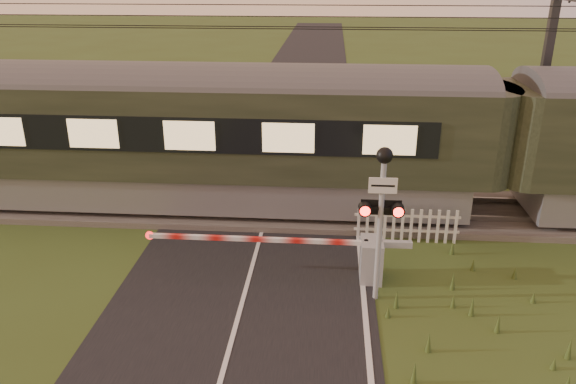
# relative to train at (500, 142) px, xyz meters

# --- Properties ---
(ground) EXTENTS (160.00, 160.00, 0.00)m
(ground) POSITION_rel_train_xyz_m (-6.79, -6.50, -2.37)
(ground) COLOR #39491C
(ground) RESTS_ON ground
(road) EXTENTS (6.00, 140.00, 0.03)m
(road) POSITION_rel_train_xyz_m (-6.77, -6.73, -2.36)
(road) COLOR black
(road) RESTS_ON ground
(track_bed) EXTENTS (140.00, 3.40, 0.39)m
(track_bed) POSITION_rel_train_xyz_m (-6.79, 0.00, -2.30)
(track_bed) COLOR #47423D
(track_bed) RESTS_ON ground
(overhead_wires) EXTENTS (120.00, 0.62, 0.62)m
(overhead_wires) POSITION_rel_train_xyz_m (-6.79, 0.00, 3.36)
(overhead_wires) COLOR black
(overhead_wires) RESTS_ON ground
(train) EXTENTS (44.70, 3.08, 4.17)m
(train) POSITION_rel_train_xyz_m (0.00, 0.00, 0.00)
(train) COLOR slate
(train) RESTS_ON ground
(boom_gate) EXTENTS (6.45, 0.80, 1.06)m
(boom_gate) POSITION_rel_train_xyz_m (-4.15, -3.97, -1.78)
(boom_gate) COLOR gray
(boom_gate) RESTS_ON ground
(crossing_signal) EXTENTS (0.92, 0.37, 3.61)m
(crossing_signal) POSITION_rel_train_xyz_m (-3.78, -4.84, 0.12)
(crossing_signal) COLOR gray
(crossing_signal) RESTS_ON ground
(picket_fence) EXTENTS (2.87, 0.08, 0.98)m
(picket_fence) POSITION_rel_train_xyz_m (-2.75, -1.89, -1.87)
(picket_fence) COLOR silver
(picket_fence) RESTS_ON ground
(catenary_mast) EXTENTS (0.24, 2.47, 7.78)m
(catenary_mast) POSITION_rel_train_xyz_m (1.74, 2.23, 1.66)
(catenary_mast) COLOR #2D2D30
(catenary_mast) RESTS_ON ground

